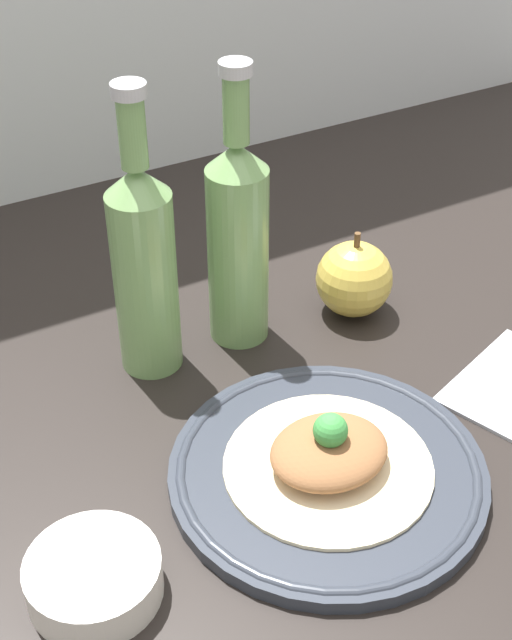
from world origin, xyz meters
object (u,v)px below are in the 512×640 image
at_px(plated_food, 329,454).
at_px(cider_bottle_left, 143,264).
at_px(cider_bottle_right, 238,237).
at_px(plate, 328,472).
at_px(dipping_bowl, 94,577).
at_px(apple, 354,279).

xyz_separation_m(plated_food, cider_bottle_left, (-0.07, 0.23, 0.09)).
relative_size(cider_bottle_left, cider_bottle_right, 1.00).
bearing_deg(plate, plated_food, 135.00).
relative_size(cider_bottle_right, dipping_bowl, 2.82).
xyz_separation_m(cider_bottle_left, dipping_bowl, (-0.15, -0.24, -0.10)).
height_order(cider_bottle_left, apple, cider_bottle_left).
bearing_deg(cider_bottle_right, dipping_bowl, -136.67).
bearing_deg(cider_bottle_left, dipping_bowl, -122.29).
distance_m(plate, plated_food, 0.02).
relative_size(plate, cider_bottle_left, 0.94).
relative_size(plate, apple, 2.82).
bearing_deg(plated_food, plate, -45.00).
height_order(apple, dipping_bowl, apple).
bearing_deg(dipping_bowl, plate, 3.36).
bearing_deg(plate, cider_bottle_left, 107.15).
height_order(cider_bottle_left, cider_bottle_right, same).
bearing_deg(plate, apple, 51.30).
xyz_separation_m(plated_food, apple, (0.16, 0.20, 0.01)).
bearing_deg(plate, dipping_bowl, -176.64).
distance_m(plate, apple, 0.26).
relative_size(cider_bottle_left, dipping_bowl, 2.82).
distance_m(cider_bottle_left, dipping_bowl, 0.30).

